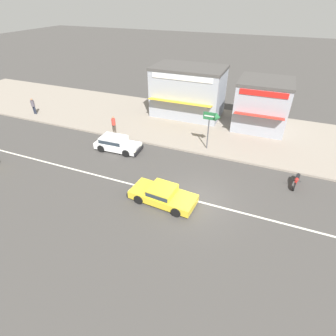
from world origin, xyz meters
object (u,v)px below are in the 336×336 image
(hatchback_white_0, at_px, (116,143))
(shopfront_mid_block, at_px, (262,104))
(sedan_yellow_1, at_px, (162,195))
(shopfront_corner_warung, at_px, (188,91))
(motorcycle_0, at_px, (296,180))
(arrow_signboard, at_px, (215,119))
(pedestrian_mid_kerb, at_px, (33,105))
(pedestrian_by_shop, at_px, (114,123))

(hatchback_white_0, relative_size, shopfront_mid_block, 0.72)
(sedan_yellow_1, distance_m, shopfront_mid_block, 13.88)
(shopfront_corner_warung, distance_m, shopfront_mid_block, 7.22)
(sedan_yellow_1, height_order, motorcycle_0, sedan_yellow_1)
(motorcycle_0, height_order, shopfront_mid_block, shopfront_mid_block)
(arrow_signboard, bearing_deg, motorcycle_0, -21.02)
(sedan_yellow_1, bearing_deg, pedestrian_mid_kerb, 156.82)
(hatchback_white_0, distance_m, arrow_signboard, 8.06)
(hatchback_white_0, height_order, arrow_signboard, arrow_signboard)
(hatchback_white_0, bearing_deg, shopfront_corner_warung, 71.57)
(hatchback_white_0, bearing_deg, arrow_signboard, 20.23)
(sedan_yellow_1, xyz_separation_m, motorcycle_0, (7.58, 4.79, -0.11))
(hatchback_white_0, bearing_deg, pedestrian_by_shop, 125.17)
(arrow_signboard, height_order, shopfront_mid_block, shopfront_mid_block)
(sedan_yellow_1, xyz_separation_m, shopfront_corner_warung, (-2.96, 13.56, 1.99))
(arrow_signboard, relative_size, pedestrian_mid_kerb, 1.89)
(shopfront_mid_block, bearing_deg, pedestrian_mid_kerb, -165.85)
(arrow_signboard, bearing_deg, pedestrian_mid_kerb, 178.86)
(pedestrian_mid_kerb, bearing_deg, arrow_signboard, -1.14)
(arrow_signboard, bearing_deg, shopfront_mid_block, 63.61)
(hatchback_white_0, relative_size, motorcycle_0, 2.13)
(shopfront_mid_block, bearing_deg, motorcycle_0, -68.14)
(shopfront_corner_warung, relative_size, shopfront_mid_block, 1.33)
(pedestrian_mid_kerb, xyz_separation_m, shopfront_corner_warung, (14.72, 5.99, 1.41))
(arrow_signboard, distance_m, shopfront_corner_warung, 7.67)
(hatchback_white_0, height_order, pedestrian_by_shop, pedestrian_by_shop)
(pedestrian_by_shop, bearing_deg, pedestrian_mid_kerb, 175.88)
(arrow_signboard, bearing_deg, sedan_yellow_1, -100.35)
(motorcycle_0, bearing_deg, shopfront_corner_warung, 140.21)
(sedan_yellow_1, bearing_deg, shopfront_mid_block, 72.05)
(sedan_yellow_1, distance_m, pedestrian_by_shop, 10.26)
(pedestrian_by_shop, bearing_deg, shopfront_mid_block, 27.78)
(pedestrian_mid_kerb, distance_m, pedestrian_by_shop, 10.08)
(pedestrian_by_shop, bearing_deg, shopfront_corner_warung, 55.20)
(arrow_signboard, distance_m, pedestrian_mid_kerb, 19.06)
(motorcycle_0, distance_m, pedestrian_mid_kerb, 25.42)
(arrow_signboard, xyz_separation_m, shopfront_corner_warung, (-4.27, 6.37, -0.23))
(sedan_yellow_1, distance_m, arrow_signboard, 7.64)
(pedestrian_by_shop, distance_m, shopfront_corner_warung, 8.31)
(shopfront_mid_block, bearing_deg, arrow_signboard, -116.39)
(motorcycle_0, bearing_deg, sedan_yellow_1, -147.72)
(hatchback_white_0, xyz_separation_m, arrow_signboard, (7.29, 2.69, 2.17))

